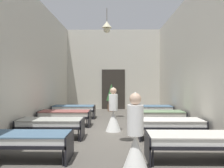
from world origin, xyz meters
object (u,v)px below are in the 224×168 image
object	(u,v)px
bed_right_row_1	(171,124)
bed_left_row_2	(65,114)
nurse_near_aisle	(113,116)
bed_left_row_3	(74,109)
bed_left_row_1	(51,123)
bed_right_row_3	(151,109)
bed_left_row_0	(26,139)
bed_right_row_0	(192,140)
bed_right_row_2	(159,115)
nurse_mid_aisle	(135,144)
potted_plant	(111,95)

from	to	relation	value
bed_right_row_1	bed_left_row_2	size ratio (longest dim) A/B	1.00
bed_left_row_2	nurse_near_aisle	distance (m)	2.04
bed_left_row_3	nurse_near_aisle	world-z (taller)	nurse_near_aisle
bed_left_row_1	bed_right_row_1	world-z (taller)	same
bed_left_row_2	bed_right_row_3	xyz separation A→B (m)	(3.51, 1.90, 0.00)
bed_left_row_0	bed_left_row_3	size ratio (longest dim) A/B	1.00
bed_right_row_0	bed_right_row_2	size ratio (longest dim) A/B	1.00
bed_left_row_3	bed_right_row_3	world-z (taller)	same
bed_right_row_1	nurse_near_aisle	bearing A→B (deg)	149.11
bed_right_row_0	nurse_mid_aisle	bearing A→B (deg)	-151.04
bed_left_row_0	bed_right_row_0	bearing A→B (deg)	0.00
bed_left_row_3	nurse_mid_aisle	size ratio (longest dim) A/B	1.28
bed_right_row_0	bed_left_row_2	distance (m)	5.18
bed_left_row_3	nurse_mid_aisle	distance (m)	6.78
bed_left_row_1	bed_right_row_1	size ratio (longest dim) A/B	1.00
nurse_near_aisle	bed_right_row_0	bearing A→B (deg)	150.62
bed_left_row_3	potted_plant	size ratio (longest dim) A/B	1.24
bed_right_row_3	bed_right_row_0	bearing A→B (deg)	-90.00
bed_right_row_3	nurse_near_aisle	xyz separation A→B (m)	(-1.69, -2.79, 0.09)
bed_right_row_0	potted_plant	size ratio (longest dim) A/B	1.24
bed_left_row_0	nurse_near_aisle	bearing A→B (deg)	57.85
bed_right_row_1	bed_right_row_2	xyz separation A→B (m)	(0.00, 1.90, 0.00)
bed_right_row_1	bed_right_row_3	xyz separation A→B (m)	(0.00, 3.80, 0.00)
bed_left_row_1	nurse_near_aisle	xyz separation A→B (m)	(1.83, 1.01, 0.09)
bed_left_row_1	nurse_near_aisle	world-z (taller)	nurse_near_aisle
bed_right_row_2	bed_left_row_3	size ratio (longest dim) A/B	1.00
bed_left_row_1	nurse_mid_aisle	distance (m)	3.44
bed_right_row_2	bed_left_row_1	bearing A→B (deg)	-151.60
bed_right_row_1	bed_right_row_0	bearing A→B (deg)	-90.00
bed_left_row_0	bed_right_row_3	world-z (taller)	same
bed_left_row_2	bed_right_row_2	world-z (taller)	same
bed_right_row_0	bed_right_row_1	distance (m)	1.90
nurse_mid_aisle	nurse_near_aisle	bearing A→B (deg)	23.17
bed_left_row_0	nurse_mid_aisle	xyz separation A→B (m)	(2.27, -0.69, 0.09)
bed_left_row_3	bed_right_row_3	size ratio (longest dim) A/B	1.00
nurse_near_aisle	potted_plant	bearing A→B (deg)	-57.68
bed_left_row_1	bed_left_row_3	bearing A→B (deg)	90.00
bed_left_row_1	bed_left_row_2	size ratio (longest dim) A/B	1.00
bed_left_row_3	bed_right_row_1	bearing A→B (deg)	-47.24
bed_left_row_2	bed_right_row_3	world-z (taller)	same
bed_left_row_3	nurse_mid_aisle	xyz separation A→B (m)	(2.27, -6.39, 0.09)
bed_left_row_3	bed_left_row_0	bearing A→B (deg)	-90.00
bed_right_row_0	bed_left_row_3	bearing A→B (deg)	121.66
bed_left_row_0	bed_left_row_3	bearing A→B (deg)	90.00
bed_right_row_2	bed_right_row_3	world-z (taller)	same
nurse_near_aisle	bed_left_row_1	bearing A→B (deg)	59.40
bed_right_row_0	bed_left_row_2	bearing A→B (deg)	132.76
bed_right_row_2	potted_plant	bearing A→B (deg)	112.36
bed_right_row_3	nurse_mid_aisle	distance (m)	6.51
bed_right_row_2	nurse_mid_aisle	size ratio (longest dim) A/B	1.28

